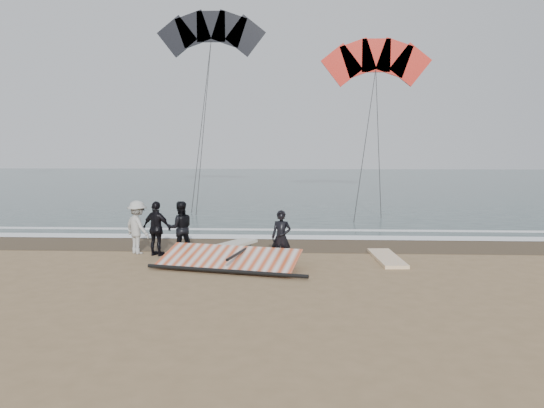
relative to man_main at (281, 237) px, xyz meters
The scene contains 12 objects.
ground 1.74m from the man_main, 103.07° to the right, with size 120.00×120.00×0.00m, color #8C704C.
sea 31.51m from the man_main, 90.64° to the left, with size 120.00×54.00×0.02m, color #233838.
wet_sand 3.12m from the man_main, 96.66° to the left, with size 120.00×2.80×0.01m, color #4C3D2B.
foam_near 4.47m from the man_main, 94.55° to the left, with size 120.00×0.90×0.01m, color white.
foam_far 6.15m from the man_main, 93.28° to the left, with size 120.00×0.45×0.01m, color white.
man_main is the anchor object (origin of this frame).
board_white 3.36m from the man_main, 13.47° to the left, with size 0.70×2.49×0.10m, color white.
board_cream 3.17m from the man_main, 127.21° to the left, with size 0.68×2.55×0.11m, color beige.
trio_cluster 4.18m from the man_main, 163.05° to the left, with size 2.52×1.28×1.72m.
sail_rig 1.70m from the man_main, 164.63° to the right, with size 4.47×2.56×0.51m.
kite_red 20.32m from the man_main, 73.87° to the left, with size 7.49×5.04×12.89m.
kite_dark 23.43m from the man_main, 104.26° to the left, with size 8.19×5.32×14.69m.
Camera 1 is at (0.77, -13.65, 3.50)m, focal length 35.00 mm.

